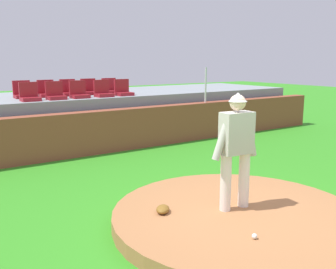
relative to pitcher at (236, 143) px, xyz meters
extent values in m
plane|color=#318E1F|center=(-0.04, -0.12, -1.28)|extent=(60.00, 60.00, 0.00)
cylinder|color=#A66C40|center=(-0.04, -0.12, -1.17)|extent=(3.91, 3.91, 0.22)
cylinder|color=silver|center=(-0.18, 0.02, -0.62)|extent=(0.17, 0.17, 0.89)
cylinder|color=silver|center=(0.18, -0.02, -0.62)|extent=(0.17, 0.17, 0.89)
cube|color=#B7B2A8|center=(0.00, 0.00, 0.15)|extent=(0.53, 0.31, 0.65)
cylinder|color=#B7B2A8|center=(-0.26, 0.03, 0.11)|extent=(0.36, 0.15, 0.72)
cylinder|color=#B7B2A8|center=(0.26, -0.03, 0.11)|extent=(0.28, 0.14, 0.73)
sphere|color=beige|center=(0.00, 0.00, 0.62)|extent=(0.25, 0.25, 0.25)
cone|color=#B7B2A8|center=(0.00, 0.00, 0.70)|extent=(0.31, 0.31, 0.14)
sphere|color=white|center=(-0.52, -0.93, -1.03)|extent=(0.07, 0.07, 0.07)
ellipsoid|color=brown|center=(-1.05, 0.47, -1.01)|extent=(0.35, 0.36, 0.11)
cube|color=brown|center=(-0.04, 5.43, -0.69)|extent=(17.56, 0.40, 1.18)
cylinder|color=silver|center=(3.85, 5.43, 0.46)|extent=(0.06, 0.06, 1.12)
cube|color=gray|center=(-0.04, 7.73, -0.55)|extent=(16.54, 3.74, 1.46)
cube|color=maroon|center=(-1.46, 6.30, 0.22)|extent=(0.48, 0.44, 0.10)
cube|color=maroon|center=(-1.46, 6.48, 0.47)|extent=(0.48, 0.08, 0.40)
cube|color=maroon|center=(-0.76, 6.31, 0.22)|extent=(0.48, 0.44, 0.10)
cube|color=maroon|center=(-0.76, 6.49, 0.47)|extent=(0.48, 0.08, 0.40)
cube|color=maroon|center=(-0.07, 6.34, 0.22)|extent=(0.48, 0.44, 0.10)
cube|color=maroon|center=(-0.07, 6.52, 0.47)|extent=(0.48, 0.08, 0.40)
cube|color=maroon|center=(0.67, 6.31, 0.22)|extent=(0.48, 0.44, 0.10)
cube|color=maroon|center=(0.67, 6.49, 0.47)|extent=(0.48, 0.08, 0.40)
cube|color=maroon|center=(1.37, 6.34, 0.22)|extent=(0.48, 0.44, 0.10)
cube|color=maroon|center=(1.37, 6.52, 0.47)|extent=(0.48, 0.08, 0.40)
cube|color=maroon|center=(-1.43, 7.24, 0.22)|extent=(0.48, 0.44, 0.10)
cube|color=maroon|center=(-1.43, 7.42, 0.47)|extent=(0.48, 0.08, 0.40)
cube|color=maroon|center=(-0.74, 7.21, 0.22)|extent=(0.48, 0.44, 0.10)
cube|color=maroon|center=(-0.74, 7.39, 0.47)|extent=(0.48, 0.08, 0.40)
cube|color=maroon|center=(-0.05, 7.23, 0.22)|extent=(0.48, 0.44, 0.10)
cube|color=maroon|center=(-0.05, 7.41, 0.47)|extent=(0.48, 0.08, 0.40)
cube|color=maroon|center=(0.63, 7.24, 0.22)|extent=(0.48, 0.44, 0.10)
cube|color=maroon|center=(0.63, 7.42, 0.47)|extent=(0.48, 0.08, 0.40)
cube|color=maroon|center=(1.33, 7.20, 0.22)|extent=(0.48, 0.44, 0.10)
cube|color=maroon|center=(1.33, 7.38, 0.47)|extent=(0.48, 0.08, 0.40)
camera|label=1|loc=(-4.04, -4.13, 1.24)|focal=40.44mm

